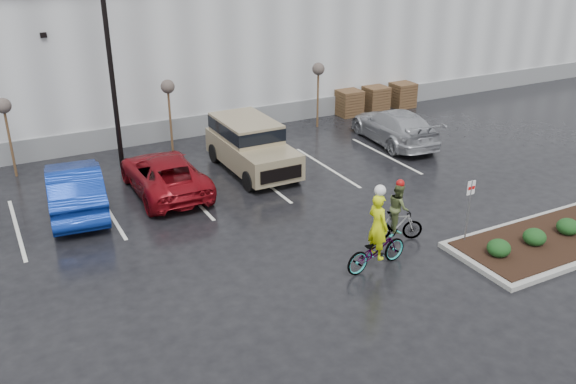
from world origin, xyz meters
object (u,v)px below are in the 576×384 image
lamppost (106,27)px  sapling_east (318,72)px  sapling_west (4,110)px  fire_lane_sign (469,204)px  pallet_stack_a (349,103)px  cyclist_olive (398,218)px  pallet_stack_b (375,99)px  pallet_stack_c (402,95)px  car_far_silver (394,126)px  sapling_mid (168,90)px  cyclist_hivis (377,243)px  car_blue (75,188)px  car_red (164,174)px  suv_tan (252,147)px

lamppost → sapling_east: 10.48m
sapling_west → fire_lane_sign: bearing=-47.3°
pallet_stack_a → cyclist_olive: (-6.36, -12.50, 0.10)m
sapling_west → pallet_stack_b: size_ratio=2.37×
pallet_stack_a → pallet_stack_c: 3.50m
lamppost → fire_lane_sign: lamppost is taller
lamppost → car_far_silver: 13.14m
sapling_mid → sapling_west: bearing=180.0°
sapling_east → cyclist_olive: bearing=-108.6°
sapling_mid → cyclist_hivis: sapling_mid is taller
car_blue → cyclist_hivis: 10.73m
sapling_mid → sapling_east: (7.50, 0.00, 0.00)m
sapling_mid → car_red: sapling_mid is taller
cyclist_olive → cyclist_hivis: bearing=147.8°
lamppost → fire_lane_sign: (7.80, -11.80, -4.28)m
lamppost → sapling_west: lamppost is taller
fire_lane_sign → car_far_silver: fire_lane_sign is taller
sapling_west → car_far_silver: size_ratio=0.60×
fire_lane_sign → suv_tan: 9.41m
fire_lane_sign → cyclist_olive: 2.20m
fire_lane_sign → car_red: fire_lane_sign is taller
cyclist_olive → fire_lane_sign: bearing=-105.0°
pallet_stack_b → car_blue: size_ratio=0.26×
pallet_stack_a → cyclist_olive: size_ratio=0.65×
lamppost → fire_lane_sign: 14.78m
sapling_east → pallet_stack_b: sapling_east is taller
car_far_silver → sapling_mid: bearing=-15.5°
sapling_west → car_far_silver: 16.43m
sapling_west → pallet_stack_c: sapling_west is taller
fire_lane_sign → car_blue: 13.22m
fire_lane_sign → suv_tan: size_ratio=0.43×
cyclist_olive → sapling_east: bearing=4.5°
sapling_west → fire_lane_sign: size_ratio=1.45×
sapling_mid → cyclist_hivis: (2.04, -12.61, -1.93)m
car_red → cyclist_hivis: cyclist_hivis is taller
car_red → cyclist_hivis: (3.74, -8.26, 0.07)m
car_red → sapling_west: bearing=-41.6°
fire_lane_sign → sapling_west: bearing=132.7°
pallet_stack_a → car_red: bearing=-155.4°
pallet_stack_a → cyclist_hivis: size_ratio=0.52×
pallet_stack_c → pallet_stack_b: bearing=180.0°
sapling_mid → pallet_stack_a: 10.26m
pallet_stack_b → pallet_stack_c: size_ratio=1.00×
sapling_mid → pallet_stack_a: size_ratio=2.37×
sapling_east → cyclist_hivis: bearing=-113.4°
sapling_east → cyclist_hivis: (-5.46, -12.61, -1.93)m
cyclist_olive → car_red: bearing=59.8°
lamppost → sapling_east: bearing=5.7°
lamppost → fire_lane_sign: size_ratio=4.19×
sapling_mid → cyclist_olive: sapling_mid is taller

